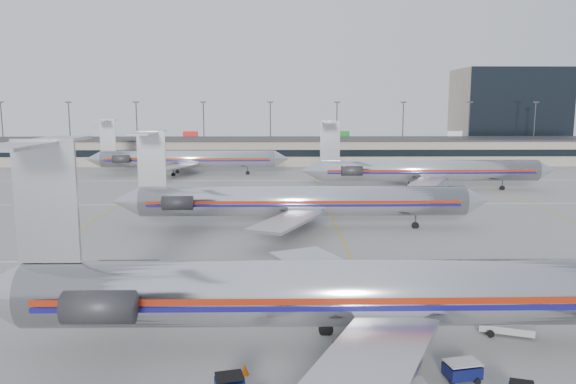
{
  "coord_description": "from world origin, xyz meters",
  "views": [
    {
      "loc": [
        -6.9,
        -40.64,
        14.34
      ],
      "look_at": [
        -5.8,
        22.67,
        4.5
      ],
      "focal_mm": 35.0,
      "sensor_mm": 36.0,
      "label": 1
    }
  ],
  "objects": [
    {
      "name": "ground",
      "position": [
        0.0,
        0.0,
        0.0
      ],
      "size": [
        260.0,
        260.0,
        0.0
      ],
      "primitive_type": "plane",
      "color": "gray",
      "rests_on": "ground"
    },
    {
      "name": "apron_markings",
      "position": [
        0.0,
        10.0,
        0.01
      ],
      "size": [
        160.0,
        0.15,
        0.02
      ],
      "primitive_type": "cube",
      "color": "silver",
      "rests_on": "ground"
    },
    {
      "name": "terminal",
      "position": [
        0.0,
        97.97,
        3.16
      ],
      "size": [
        162.0,
        17.0,
        6.25
      ],
      "color": "gray",
      "rests_on": "ground"
    },
    {
      "name": "light_mast_row",
      "position": [
        0.0,
        112.0,
        8.58
      ],
      "size": [
        163.6,
        0.4,
        15.28
      ],
      "color": "#38383D",
      "rests_on": "ground"
    },
    {
      "name": "distant_building",
      "position": [
        62.0,
        128.0,
        12.5
      ],
      "size": [
        30.0,
        20.0,
        25.0
      ],
      "primitive_type": "cube",
      "color": "tan",
      "rests_on": "ground"
    },
    {
      "name": "jet_foreground",
      "position": [
        -1.85,
        -9.57,
        3.66
      ],
      "size": [
        48.14,
        28.35,
        12.6
      ],
      "color": "silver",
      "rests_on": "ground"
    },
    {
      "name": "jet_second_row",
      "position": [
        -4.91,
        23.54,
        3.35
      ],
      "size": [
        44.06,
        25.94,
        11.53
      ],
      "color": "silver",
      "rests_on": "ground"
    },
    {
      "name": "jet_third_row",
      "position": [
        17.77,
        53.21,
        3.44
      ],
      "size": [
        43.33,
        26.65,
        11.85
      ],
      "color": "silver",
      "rests_on": "ground"
    },
    {
      "name": "jet_back_row",
      "position": [
        -26.42,
        75.48,
        3.34
      ],
      "size": [
        42.08,
        25.89,
        11.51
      ],
      "color": "silver",
      "rests_on": "ground"
    },
    {
      "name": "cart_outer",
      "position": [
        2.76,
        -13.1,
        0.53
      ],
      "size": [
        1.98,
        1.54,
        1.01
      ],
      "rotation": [
        0.0,
        0.0,
        0.2
      ],
      "color": "#0A0F3A",
      "rests_on": "ground"
    },
    {
      "name": "belt_loader",
      "position": [
        7.58,
        -7.21,
        0.55
      ],
      "size": [
        3.99,
        2.25,
        2.04
      ],
      "rotation": [
        0.0,
        0.0,
        -0.36
      ],
      "color": "#A1A1A1",
      "rests_on": "ground"
    },
    {
      "name": "cone_left",
      "position": [
        -8.73,
        -12.35,
        0.32
      ],
      "size": [
        0.53,
        0.53,
        0.64
      ],
      "primitive_type": "cone",
      "rotation": [
        0.0,
        0.0,
        -0.15
      ],
      "color": "#DC4E07",
      "rests_on": "ground"
    }
  ]
}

